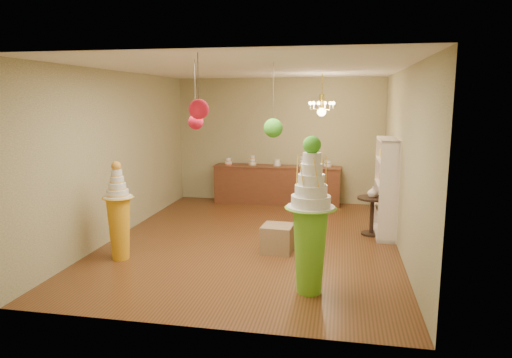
% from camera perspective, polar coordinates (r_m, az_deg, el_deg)
% --- Properties ---
extents(floor, '(6.50, 6.50, 0.00)m').
position_cam_1_polar(floor, '(8.28, -0.31, -7.62)').
color(floor, '#563017').
rests_on(floor, ground).
extents(ceiling, '(6.50, 6.50, 0.00)m').
position_cam_1_polar(ceiling, '(7.91, -0.33, 13.59)').
color(ceiling, silver).
rests_on(ceiling, ground).
extents(wall_back, '(5.00, 0.04, 3.00)m').
position_cam_1_polar(wall_back, '(11.14, 2.87, 4.80)').
color(wall_back, tan).
rests_on(wall_back, ground).
extents(wall_front, '(5.00, 0.04, 3.00)m').
position_cam_1_polar(wall_front, '(4.84, -7.66, -2.04)').
color(wall_front, tan).
rests_on(wall_front, ground).
extents(wall_left, '(0.04, 6.50, 3.00)m').
position_cam_1_polar(wall_left, '(8.78, -16.59, 3.01)').
color(wall_left, tan).
rests_on(wall_left, ground).
extents(wall_right, '(0.04, 6.50, 3.00)m').
position_cam_1_polar(wall_right, '(7.87, 17.85, 2.19)').
color(wall_right, tan).
rests_on(wall_right, ground).
extents(pedestal_green, '(0.66, 0.66, 2.05)m').
position_cam_1_polar(pedestal_green, '(5.92, 6.79, -6.32)').
color(pedestal_green, '#66B928').
rests_on(pedestal_green, floor).
extents(pedestal_orange, '(0.54, 0.54, 1.56)m').
position_cam_1_polar(pedestal_orange, '(7.48, -16.75, -4.92)').
color(pedestal_orange, gold).
rests_on(pedestal_orange, floor).
extents(burlap_riser, '(0.53, 0.53, 0.45)m').
position_cam_1_polar(burlap_riser, '(7.61, 2.72, -7.43)').
color(burlap_riser, '#876949').
rests_on(burlap_riser, floor).
extents(sideboard, '(3.04, 0.54, 1.16)m').
position_cam_1_polar(sideboard, '(11.01, 2.63, -0.63)').
color(sideboard, '#5C2F1D').
rests_on(sideboard, floor).
extents(shelving_unit, '(0.33, 1.20, 1.80)m').
position_cam_1_polar(shelving_unit, '(8.73, 15.96, -0.97)').
color(shelving_unit, silver).
rests_on(shelving_unit, floor).
extents(round_table, '(0.62, 0.62, 0.72)m').
position_cam_1_polar(round_table, '(8.74, 14.31, -3.84)').
color(round_table, black).
rests_on(round_table, floor).
extents(vase, '(0.25, 0.25, 0.20)m').
position_cam_1_polar(vase, '(8.66, 14.41, -1.56)').
color(vase, silver).
rests_on(vase, round_table).
extents(pom_red_left, '(0.20, 0.20, 0.90)m').
position_cam_1_polar(pom_red_left, '(6.08, -7.54, 7.10)').
color(pom_red_left, '#40362E').
rests_on(pom_red_left, ceiling).
extents(pom_green_mid, '(0.27, 0.27, 1.04)m').
position_cam_1_polar(pom_green_mid, '(6.46, 2.15, 6.40)').
color(pom_green_mid, '#40362E').
rests_on(pom_green_mid, ceiling).
extents(pom_red_right, '(0.23, 0.23, 0.72)m').
position_cam_1_polar(pom_red_right, '(5.16, -7.15, 8.66)').
color(pom_red_right, '#40362E').
rests_on(pom_red_right, ceiling).
extents(chandelier, '(0.69, 0.69, 0.85)m').
position_cam_1_polar(chandelier, '(9.34, 8.21, 8.65)').
color(chandelier, gold).
rests_on(chandelier, ceiling).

